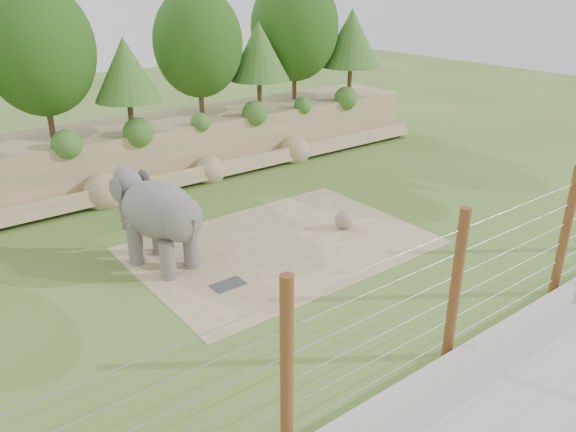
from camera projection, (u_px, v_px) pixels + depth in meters
ground at (327, 284)px, 17.27m from camera, size 90.00×90.00×0.00m
back_embankment at (155, 91)px, 25.30m from camera, size 30.00×5.52×8.77m
dirt_patch at (282, 245)px, 19.73m from camera, size 10.00×7.00×0.02m
drain_grate at (228, 284)px, 17.17m from camera, size 1.00×0.60×0.03m
elephant at (161, 223)px, 17.85m from camera, size 2.44×3.97×2.99m
stone_ball at (344, 220)px, 20.93m from camera, size 0.69×0.69×0.69m
retaining_wall at (464, 358)px, 13.52m from camera, size 26.00×0.35×0.50m
walkway at (540, 413)px, 12.15m from camera, size 26.00×4.00×0.01m
barrier_fence at (456, 286)px, 13.19m from camera, size 20.26×0.26×4.00m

